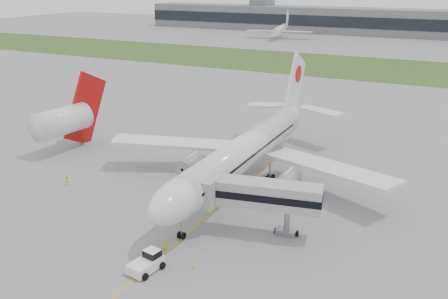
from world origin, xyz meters
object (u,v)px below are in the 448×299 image
at_px(neighbor_aircraft, 65,120).
at_px(jet_bridge, 254,194).
at_px(airliner, 246,149).
at_px(ground_crew_near, 165,244).
at_px(pushback_tug, 148,262).

bearing_deg(neighbor_aircraft, jet_bridge, -12.22).
xyz_separation_m(airliner, ground_crew_near, (-0.18, -23.46, -4.70)).
height_order(pushback_tug, ground_crew_near, pushback_tug).
bearing_deg(airliner, jet_bridge, -62.62).
bearing_deg(pushback_tug, jet_bridge, 70.64).
bearing_deg(ground_crew_near, airliner, -99.46).
relative_size(airliner, neighbor_aircraft, 2.96).
distance_m(pushback_tug, ground_crew_near, 4.10).
bearing_deg(neighbor_aircraft, airliner, 5.99).
bearing_deg(airliner, pushback_tug, -89.59).
xyz_separation_m(jet_bridge, ground_crew_near, (-7.69, -8.96, -4.44)).
height_order(airliner, ground_crew_near, airliner).
bearing_deg(neighbor_aircraft, ground_crew_near, -26.77).
xyz_separation_m(airliner, pushback_tug, (0.20, -27.54, -4.70)).
distance_m(airliner, neighbor_aircraft, 36.75).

